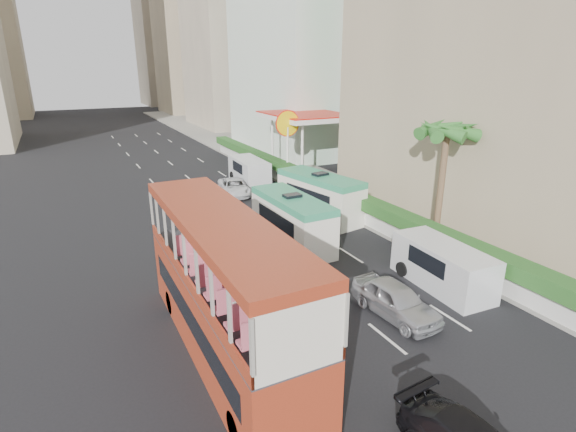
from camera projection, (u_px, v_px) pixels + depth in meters
ground_plane at (364, 311)px, 18.67m from camera, size 200.00×200.00×0.00m
double_decker_bus at (224, 288)px, 15.28m from camera, size 2.50×11.00×5.06m
car_silver_lane_a at (269, 272)px, 22.15m from camera, size 2.49×5.02×1.58m
car_silver_lane_b at (394, 315)px, 18.37m from camera, size 1.96×4.24×1.41m
van_asset at (234, 195)px, 35.20m from camera, size 2.74×4.67×1.22m
minibus_near at (292, 221)px, 25.15m from camera, size 2.25×6.35×2.80m
minibus_far at (320, 196)px, 29.63m from camera, size 3.28×6.76×2.87m
panel_van_near at (442, 266)px, 20.49m from camera, size 2.27×5.10×2.00m
panel_van_far at (249, 171)px, 38.38m from camera, size 2.26×5.24×2.07m
sidewalk at (286, 168)px, 43.59m from camera, size 6.00×120.00×0.18m
kerb_wall at (320, 194)px, 32.92m from camera, size 0.30×44.00×1.00m
hedge at (320, 183)px, 32.65m from camera, size 1.10×44.00×0.70m
palm_tree at (441, 188)px, 24.30m from camera, size 0.36×0.36×6.40m
shell_station at (306, 143)px, 41.47m from camera, size 6.50×8.00×5.50m
tower_far_b at (167, 18)px, 107.23m from camera, size 14.00×14.00×40.00m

